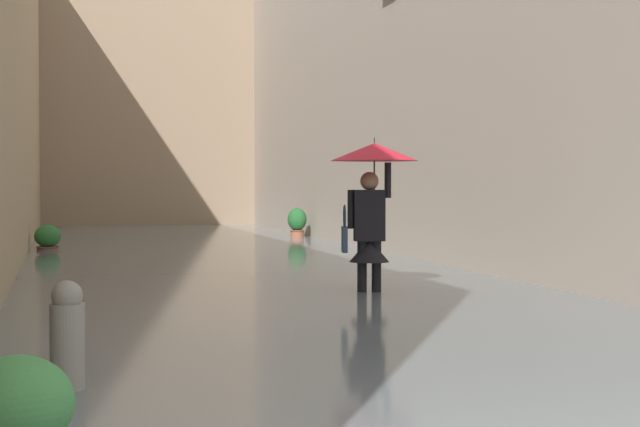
{
  "coord_description": "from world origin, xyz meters",
  "views": [
    {
      "loc": [
        2.71,
        3.31,
        1.57
      ],
      "look_at": [
        -0.39,
        -8.06,
        1.18
      ],
      "focal_mm": 53.28,
      "sensor_mm": 36.0,
      "label": 1
    }
  ],
  "objects_px": {
    "potted_plant_near_right": "(48,241)",
    "mooring_bollard": "(68,351)",
    "person_wading": "(372,186)",
    "potted_plant_mid_left": "(297,224)"
  },
  "relations": [
    {
      "from": "potted_plant_mid_left",
      "to": "mooring_bollard",
      "type": "distance_m",
      "value": 17.45
    },
    {
      "from": "potted_plant_near_right",
      "to": "mooring_bollard",
      "type": "xyz_separation_m",
      "value": [
        -0.32,
        13.49,
        0.08
      ]
    },
    {
      "from": "person_wading",
      "to": "potted_plant_near_right",
      "type": "relative_size",
      "value": 2.98
    },
    {
      "from": "potted_plant_near_right",
      "to": "mooring_bollard",
      "type": "distance_m",
      "value": 13.49
    },
    {
      "from": "person_wading",
      "to": "potted_plant_near_right",
      "type": "height_order",
      "value": "person_wading"
    },
    {
      "from": "mooring_bollard",
      "to": "person_wading",
      "type": "bearing_deg",
      "value": -127.73
    },
    {
      "from": "potted_plant_mid_left",
      "to": "mooring_bollard",
      "type": "xyz_separation_m",
      "value": [
        5.62,
        16.52,
        -0.07
      ]
    },
    {
      "from": "person_wading",
      "to": "mooring_bollard",
      "type": "height_order",
      "value": "person_wading"
    },
    {
      "from": "potted_plant_near_right",
      "to": "person_wading",
      "type": "bearing_deg",
      "value": 114.62
    },
    {
      "from": "potted_plant_mid_left",
      "to": "potted_plant_near_right",
      "type": "relative_size",
      "value": 1.31
    }
  ]
}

